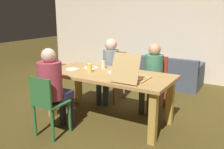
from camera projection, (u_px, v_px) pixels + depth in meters
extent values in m
plane|color=#51411A|center=(109.00, 119.00, 4.06)|extent=(20.00, 20.00, 0.00)
cube|color=beige|center=(171.00, 21.00, 6.19)|extent=(7.51, 0.12, 2.90)
cube|color=tan|center=(109.00, 75.00, 3.87)|extent=(2.00, 0.93, 0.05)
cube|color=gold|center=(52.00, 95.00, 4.11)|extent=(0.10, 0.10, 0.73)
cube|color=gold|center=(153.00, 118.00, 3.24)|extent=(0.10, 0.10, 0.73)
cube|color=gold|center=(78.00, 84.00, 4.70)|extent=(0.10, 0.10, 0.73)
cube|color=gold|center=(170.00, 102.00, 3.83)|extent=(0.10, 0.10, 0.73)
cylinder|color=#9A6335|center=(114.00, 93.00, 4.64)|extent=(0.04, 0.04, 0.47)
cylinder|color=#9A6335|center=(98.00, 90.00, 4.82)|extent=(0.04, 0.04, 0.47)
cylinder|color=#9A6335|center=(124.00, 87.00, 4.97)|extent=(0.04, 0.04, 0.47)
cylinder|color=#9A6335|center=(108.00, 85.00, 5.15)|extent=(0.04, 0.04, 0.47)
cube|color=#9A6335|center=(111.00, 77.00, 4.83)|extent=(0.43, 0.46, 0.02)
cube|color=#9A6335|center=(116.00, 63.00, 4.95)|extent=(0.41, 0.03, 0.46)
cylinder|color=#2E3B49|center=(106.00, 93.00, 4.59)|extent=(0.10, 0.10, 0.49)
cylinder|color=#2E3B49|center=(99.00, 92.00, 4.66)|extent=(0.10, 0.10, 0.49)
cube|color=#2E3B49|center=(106.00, 75.00, 4.68)|extent=(0.27, 0.34, 0.11)
cylinder|color=gray|center=(111.00, 62.00, 4.76)|extent=(0.30, 0.30, 0.46)
sphere|color=beige|center=(111.00, 44.00, 4.67)|extent=(0.22, 0.22, 0.22)
cylinder|color=#306C37|center=(53.00, 112.00, 3.77)|extent=(0.04, 0.04, 0.47)
cylinder|color=#306C37|center=(70.00, 117.00, 3.60)|extent=(0.04, 0.04, 0.47)
cylinder|color=#306C37|center=(35.00, 121.00, 3.47)|extent=(0.04, 0.04, 0.47)
cylinder|color=#306C37|center=(52.00, 126.00, 3.31)|extent=(0.04, 0.04, 0.47)
cube|color=#306C37|center=(51.00, 103.00, 3.48)|extent=(0.39, 0.41, 0.02)
cube|color=#306C37|center=(40.00, 92.00, 3.26)|extent=(0.37, 0.03, 0.39)
cylinder|color=#332D4C|center=(63.00, 110.00, 3.83)|extent=(0.10, 0.10, 0.49)
cylinder|color=#332D4C|center=(71.00, 112.00, 3.75)|extent=(0.10, 0.10, 0.49)
cube|color=#332D4C|center=(59.00, 95.00, 3.60)|extent=(0.30, 0.32, 0.11)
cylinder|color=#A73A4C|center=(50.00, 81.00, 3.39)|extent=(0.33, 0.33, 0.52)
sphere|color=beige|center=(48.00, 55.00, 3.31)|extent=(0.20, 0.20, 0.20)
cylinder|color=#AE301E|center=(158.00, 101.00, 4.21)|extent=(0.04, 0.04, 0.47)
cylinder|color=#AE301E|center=(140.00, 98.00, 4.37)|extent=(0.04, 0.04, 0.47)
cylinder|color=#AE301E|center=(165.00, 95.00, 4.51)|extent=(0.04, 0.04, 0.47)
cylinder|color=#AE301E|center=(148.00, 92.00, 4.67)|extent=(0.04, 0.04, 0.47)
cube|color=#AE301E|center=(153.00, 83.00, 4.38)|extent=(0.38, 0.42, 0.02)
cube|color=#AE301E|center=(158.00, 68.00, 4.48)|extent=(0.36, 0.03, 0.45)
cylinder|color=#313836|center=(150.00, 102.00, 4.15)|extent=(0.10, 0.10, 0.49)
cylinder|color=#313836|center=(142.00, 100.00, 4.23)|extent=(0.10, 0.10, 0.49)
cube|color=#313836|center=(150.00, 82.00, 4.23)|extent=(0.29, 0.31, 0.11)
cylinder|color=#417E60|center=(154.00, 68.00, 4.31)|extent=(0.32, 0.32, 0.45)
sphere|color=tan|center=(155.00, 49.00, 4.23)|extent=(0.21, 0.21, 0.21)
cube|color=tan|center=(134.00, 78.00, 3.55)|extent=(0.40, 0.40, 0.02)
cylinder|color=tan|center=(134.00, 77.00, 3.55)|extent=(0.35, 0.35, 0.01)
cube|color=tan|center=(125.00, 68.00, 3.28)|extent=(0.40, 0.14, 0.38)
cylinder|color=white|center=(72.00, 69.00, 4.12)|extent=(0.21, 0.21, 0.01)
cylinder|color=white|center=(115.00, 72.00, 3.92)|extent=(0.25, 0.25, 0.01)
cone|color=#C97D2E|center=(115.00, 71.00, 3.91)|extent=(0.12, 0.12, 0.02)
cylinder|color=white|center=(91.00, 68.00, 4.23)|extent=(0.25, 0.25, 0.01)
cone|color=#C18145|center=(91.00, 67.00, 4.22)|extent=(0.13, 0.13, 0.02)
cylinder|color=silver|center=(103.00, 64.00, 4.20)|extent=(0.08, 0.08, 0.13)
cylinder|color=#E3C95B|center=(90.00, 68.00, 3.91)|extent=(0.08, 0.08, 0.14)
cube|color=#444C5A|center=(154.00, 75.00, 6.06)|extent=(2.20, 0.80, 0.38)
cube|color=#444C5A|center=(149.00, 63.00, 5.71)|extent=(2.20, 0.16, 0.32)
cube|color=#444C5A|center=(118.00, 60.00, 6.48)|extent=(0.20, 0.76, 0.18)
cube|color=#444C5A|center=(197.00, 69.00, 5.50)|extent=(0.20, 0.76, 0.18)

